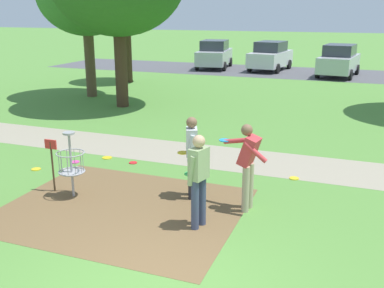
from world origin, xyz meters
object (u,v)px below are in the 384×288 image
(parked_car_center_left, at_px, (270,56))
(player_throwing, at_px, (192,153))
(frisbee_mid_grass, at_px, (133,163))
(frisbee_far_right, at_px, (198,174))
(frisbee_by_tee, at_px, (107,158))
(disc_golf_basket, at_px, (69,162))
(player_foreground_watching, at_px, (199,176))
(parked_car_leftmost, at_px, (214,54))
(frisbee_scattered_b, at_px, (294,178))
(frisbee_far_left, at_px, (36,169))
(frisbee_near_basket, at_px, (75,162))
(parked_car_center_right, at_px, (339,61))
(tree_mid_center, at_px, (126,3))
(player_waiting_left, at_px, (248,161))

(parked_car_center_left, bearing_deg, player_throwing, -83.20)
(frisbee_mid_grass, relative_size, frisbee_far_right, 0.89)
(frisbee_by_tee, bearing_deg, disc_golf_basket, -76.11)
(player_foreground_watching, bearing_deg, parked_car_leftmost, 107.17)
(frisbee_scattered_b, bearing_deg, frisbee_far_left, -165.13)
(frisbee_mid_grass, bearing_deg, parked_car_center_left, 91.03)
(frisbee_near_basket, distance_m, frisbee_scattered_b, 5.49)
(player_throwing, bearing_deg, parked_car_center_right, 84.85)
(frisbee_by_tee, distance_m, parked_car_leftmost, 19.54)
(tree_mid_center, bearing_deg, disc_golf_basket, -66.12)
(tree_mid_center, xyz_separation_m, parked_car_center_right, (10.46, 6.34, -3.17))
(disc_golf_basket, relative_size, frisbee_mid_grass, 6.73)
(frisbee_far_left, bearing_deg, parked_car_leftmost, 95.75)
(frisbee_by_tee, height_order, frisbee_far_right, same)
(player_waiting_left, distance_m, frisbee_mid_grass, 3.89)
(disc_golf_basket, height_order, frisbee_far_right, disc_golf_basket)
(frisbee_near_basket, xyz_separation_m, frisbee_mid_grass, (1.42, 0.47, 0.00))
(disc_golf_basket, height_order, player_throwing, player_throwing)
(player_foreground_watching, distance_m, parked_car_leftmost, 23.10)
(player_waiting_left, height_order, frisbee_by_tee, player_waiting_left)
(frisbee_mid_grass, relative_size, parked_car_leftmost, 0.05)
(player_foreground_watching, height_order, frisbee_far_left, player_foreground_watching)
(frisbee_near_basket, xyz_separation_m, parked_car_leftmost, (-2.65, 19.84, 0.91))
(tree_mid_center, distance_m, parked_car_leftmost, 8.48)
(frisbee_near_basket, relative_size, frisbee_far_left, 1.01)
(frisbee_by_tee, height_order, parked_car_center_left, parked_car_center_left)
(player_throwing, height_order, player_waiting_left, same)
(frisbee_far_right, relative_size, frisbee_scattered_b, 1.04)
(frisbee_mid_grass, xyz_separation_m, tree_mid_center, (-6.53, 11.90, 4.08))
(disc_golf_basket, xyz_separation_m, player_throwing, (2.39, 0.83, 0.21))
(player_throwing, xyz_separation_m, parked_car_center_left, (-2.51, 21.06, -0.05))
(player_foreground_watching, distance_m, parked_car_center_right, 20.98)
(frisbee_far_right, height_order, tree_mid_center, tree_mid_center)
(player_waiting_left, relative_size, frisbee_by_tee, 6.63)
(player_foreground_watching, relative_size, tree_mid_center, 0.31)
(player_foreground_watching, bearing_deg, frisbee_scattered_b, 67.29)
(frisbee_mid_grass, relative_size, frisbee_far_left, 0.90)
(disc_golf_basket, relative_size, player_throwing, 0.81)
(player_foreground_watching, xyz_separation_m, parked_car_center_right, (1.19, 20.94, -0.05))
(frisbee_far_left, bearing_deg, frisbee_scattered_b, 14.87)
(frisbee_near_basket, relative_size, frisbee_mid_grass, 1.12)
(frisbee_mid_grass, bearing_deg, player_throwing, -34.65)
(frisbee_near_basket, bearing_deg, frisbee_by_tee, 44.90)
(frisbee_by_tee, relative_size, frisbee_far_left, 1.13)
(player_foreground_watching, relative_size, player_throwing, 1.00)
(disc_golf_basket, relative_size, parked_car_center_left, 0.32)
(frisbee_near_basket, bearing_deg, player_foreground_watching, -28.11)
(disc_golf_basket, relative_size, parked_car_center_right, 0.32)
(player_foreground_watching, relative_size, frisbee_near_basket, 7.42)
(player_waiting_left, relative_size, frisbee_far_right, 7.40)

